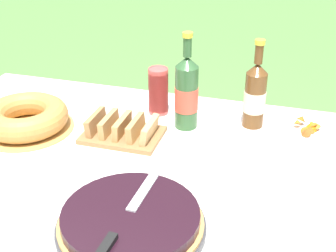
{
  "coord_description": "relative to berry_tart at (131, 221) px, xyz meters",
  "views": [
    {
      "loc": [
        0.41,
        -1.13,
        1.55
      ],
      "look_at": [
        0.03,
        0.16,
        0.84
      ],
      "focal_mm": 50.0,
      "sensor_mm": 36.0,
      "label": 1
    }
  ],
  "objects": [
    {
      "name": "garden_table",
      "position": [
        -0.06,
        0.29,
        -0.1
      ],
      "size": [
        1.67,
        1.06,
        0.77
      ],
      "color": "brown",
      "rests_on": "ground_plane"
    },
    {
      "name": "tablecloth",
      "position": [
        -0.06,
        0.29,
        -0.04
      ],
      "size": [
        1.68,
        1.07,
        0.1
      ],
      "color": "white",
      "rests_on": "garden_table"
    },
    {
      "name": "berry_tart",
      "position": [
        0.0,
        0.0,
        0.0
      ],
      "size": [
        0.37,
        0.37,
        0.06
      ],
      "color": "#38383D",
      "rests_on": "tablecloth"
    },
    {
      "name": "serving_knife",
      "position": [
        -0.0,
        -0.03,
        0.04
      ],
      "size": [
        0.04,
        0.38,
        0.01
      ],
      "rotation": [
        0.0,
        0.0,
        1.53
      ],
      "color": "silver",
      "rests_on": "berry_tart"
    },
    {
      "name": "bundt_cake",
      "position": [
        -0.53,
        0.39,
        0.02
      ],
      "size": [
        0.33,
        0.33,
        0.09
      ],
      "color": "tan",
      "rests_on": "tablecloth"
    },
    {
      "name": "cup_stack",
      "position": [
        -0.13,
        0.64,
        0.06
      ],
      "size": [
        0.07,
        0.07,
        0.18
      ],
      "color": "#E04C47",
      "rests_on": "tablecloth"
    },
    {
      "name": "cider_bottle_green",
      "position": [
        -0.01,
        0.57,
        0.1
      ],
      "size": [
        0.08,
        0.08,
        0.34
      ],
      "color": "#2D562D",
      "rests_on": "tablecloth"
    },
    {
      "name": "cider_bottle_amber",
      "position": [
        0.22,
        0.64,
        0.09
      ],
      "size": [
        0.08,
        0.08,
        0.31
      ],
      "color": "brown",
      "rests_on": "tablecloth"
    },
    {
      "name": "snack_plate_near",
      "position": [
        0.41,
        0.64,
        -0.01
      ],
      "size": [
        0.2,
        0.2,
        0.05
      ],
      "color": "white",
      "rests_on": "tablecloth"
    },
    {
      "name": "bread_board",
      "position": [
        -0.19,
        0.43,
        -0.0
      ],
      "size": [
        0.26,
        0.18,
        0.07
      ],
      "color": "olive",
      "rests_on": "tablecloth"
    }
  ]
}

